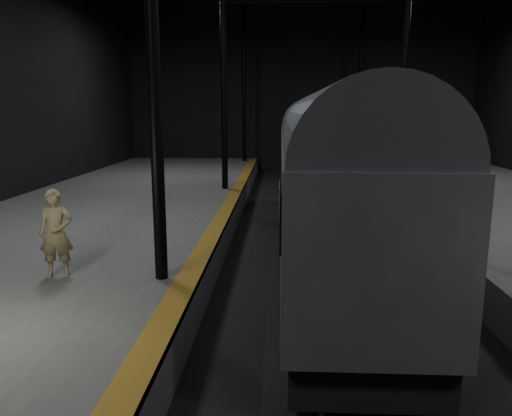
{
  "coord_description": "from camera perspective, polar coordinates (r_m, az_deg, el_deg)",
  "views": [
    {
      "loc": [
        -1.34,
        -13.84,
        4.47
      ],
      "look_at": [
        -1.95,
        -1.44,
        2.0
      ],
      "focal_mm": 35.0,
      "sensor_mm": 36.0,
      "label": 1
    }
  ],
  "objects": [
    {
      "name": "track",
      "position": [
        14.58,
        8.02,
        -6.43
      ],
      "size": [
        2.4,
        43.0,
        0.24
      ],
      "color": "#3F3328",
      "rests_on": "ground"
    },
    {
      "name": "woman",
      "position": [
        11.14,
        -21.88,
        -2.73
      ],
      "size": [
        0.76,
        0.57,
        1.86
      ],
      "primitive_type": "imported",
      "rotation": [
        0.0,
        0.0,
        0.2
      ],
      "color": "#918558",
      "rests_on": "platform_left"
    },
    {
      "name": "tactile_strip",
      "position": [
        14.39,
        -4.89,
        -2.72
      ],
      "size": [
        0.5,
        43.8,
        0.01
      ],
      "primitive_type": "cube",
      "color": "brown",
      "rests_on": "platform_left"
    },
    {
      "name": "platform_left",
      "position": [
        15.66,
        -20.5,
        -4.16
      ],
      "size": [
        9.0,
        43.8,
        1.0
      ],
      "primitive_type": "cube",
      "color": "#4F4F4D",
      "rests_on": "ground"
    },
    {
      "name": "ground",
      "position": [
        14.6,
        8.01,
        -6.68
      ],
      "size": [
        44.0,
        44.0,
        0.0
      ],
      "primitive_type": "plane",
      "color": "black",
      "rests_on": "ground"
    },
    {
      "name": "train",
      "position": [
        15.49,
        7.8,
        4.63
      ],
      "size": [
        2.73,
        18.17,
        4.86
      ],
      "color": "#95999D",
      "rests_on": "ground"
    }
  ]
}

